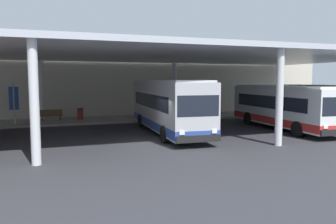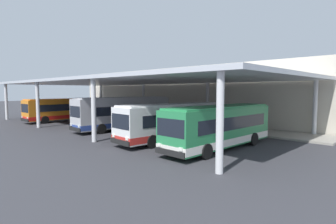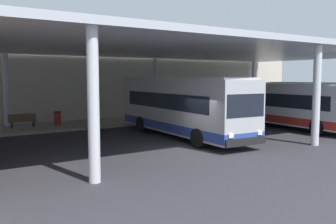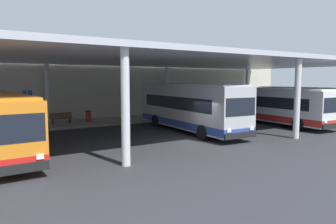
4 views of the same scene
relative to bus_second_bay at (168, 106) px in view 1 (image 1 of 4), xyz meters
The scene contains 10 objects.
ground_plane 4.56m from the bus_second_bay, 117.71° to the right, with size 200.00×200.00×0.00m, color #333338.
platform_kerb 8.47m from the bus_second_bay, 103.56° to the left, with size 42.00×4.50×0.18m, color gray.
station_building_facade 11.63m from the bus_second_bay, 99.75° to the left, with size 48.00×1.60×7.57m, color beige.
canopy_shelter 4.37m from the bus_second_bay, 137.15° to the left, with size 40.00×17.00×5.55m.
bus_second_bay is the anchor object (origin of this frame).
bus_middle_bay 8.64m from the bus_second_bay, ahead, with size 3.17×10.66×3.17m.
bus_far_bay 13.27m from the bus_second_bay, ahead, with size 2.86×10.57×3.17m.
bench_waiting 11.07m from the bus_second_bay, 132.46° to the left, with size 1.80×0.45×0.92m.
trash_bin 9.60m from the bus_second_bay, 122.18° to the left, with size 0.52×0.52×0.98m.
banner_sign 12.45m from the bus_second_bay, 144.45° to the left, with size 0.70×0.12×3.20m.
Camera 1 is at (-5.56, -17.30, 3.59)m, focal length 35.39 mm.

